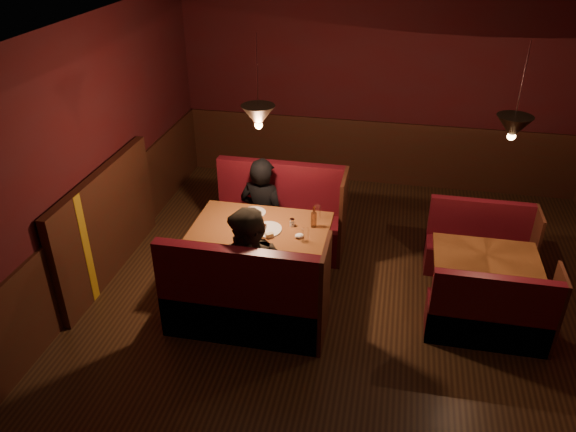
% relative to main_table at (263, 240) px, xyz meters
% --- Properties ---
extents(room, '(6.02, 7.02, 2.92)m').
position_rel_main_table_xyz_m(room, '(0.80, -0.42, 0.44)').
color(room, '#321F13').
rests_on(room, ground).
extents(main_table, '(1.49, 0.90, 1.04)m').
position_rel_main_table_xyz_m(main_table, '(0.00, 0.00, 0.00)').
color(main_table, brown).
rests_on(main_table, ground).
extents(main_bench_far, '(1.64, 0.59, 1.12)m').
position_rel_main_table_xyz_m(main_bench_far, '(0.02, 0.84, -0.26)').
color(main_bench_far, '#580C16').
rests_on(main_bench_far, ground).
extents(main_bench_near, '(1.64, 0.59, 1.12)m').
position_rel_main_table_xyz_m(main_bench_near, '(0.02, -0.85, -0.26)').
color(main_bench_near, '#580C16').
rests_on(main_bench_near, ground).
extents(second_table, '(1.10, 0.70, 0.62)m').
position_rel_main_table_xyz_m(second_table, '(2.41, 0.18, -0.16)').
color(second_table, brown).
rests_on(second_table, ground).
extents(second_bench_far, '(1.21, 0.45, 0.87)m').
position_rel_main_table_xyz_m(second_bench_far, '(2.44, 0.84, -0.34)').
color(second_bench_far, '#580C16').
rests_on(second_bench_far, ground).
extents(second_bench_near, '(1.21, 0.45, 0.87)m').
position_rel_main_table_xyz_m(second_bench_near, '(2.44, -0.48, -0.34)').
color(second_bench_near, '#580C16').
rests_on(second_bench_near, ground).
extents(diner_a, '(0.66, 0.51, 1.63)m').
position_rel_main_table_xyz_m(diner_a, '(-0.18, 0.69, 0.20)').
color(diner_a, black).
rests_on(diner_a, ground).
extents(diner_b, '(0.98, 0.85, 1.70)m').
position_rel_main_table_xyz_m(diner_b, '(0.05, -0.70, 0.23)').
color(diner_b, black).
rests_on(diner_b, ground).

